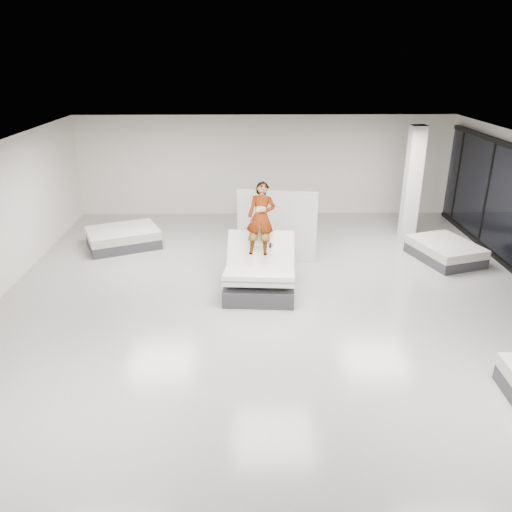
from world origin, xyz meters
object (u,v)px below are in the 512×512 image
Objects in this scene: flat_bed_right_far at (445,251)px; column at (412,184)px; remote at (270,245)px; flat_bed_left_far at (123,238)px; hero_bed at (260,274)px; person at (261,231)px; divider_panel at (277,226)px.

flat_bed_right_far is 2.17m from column.
remote is 0.06× the size of flat_bed_left_far.
flat_bed_right_far is (4.81, 1.68, -0.15)m from hero_bed.
person is 0.83× the size of divider_panel.
flat_bed_left_far reaches higher than flat_bed_right_far.
remote is 4.91m from flat_bed_left_far.
column reaches higher than flat_bed_right_far.
hero_bed is at bearing -37.15° from flat_bed_left_far.
flat_bed_right_far is (4.79, 1.35, -1.05)m from person.
person reaches higher than remote.
hero_bed reaches higher than flat_bed_right_far.
person is at bearing -33.52° from flat_bed_left_far.
person is at bearing 122.15° from remote.
column reaches higher than remote.
flat_bed_right_far is at bearing -72.16° from column.
remote is 5.28m from column.
column reaches higher than flat_bed_left_far.
remote is 0.07× the size of flat_bed_right_far.
column is at bearing 43.35° from remote.
column is at bearing 107.84° from flat_bed_right_far.
flat_bed_right_far is (4.35, -0.09, -0.68)m from divider_panel.
remote reaches higher than flat_bed_right_far.
hero_bed is 0.95m from person.
divider_panel is 0.99× the size of flat_bed_right_far.
divider_panel reaches higher than remote.
hero_bed is 1.26× the size of person.
hero_bed reaches higher than flat_bed_left_far.
flat_bed_right_far is 0.64× the size of column.
divider_panel is at bearing 86.36° from remote.
hero_bed is 5.10m from flat_bed_right_far.
person is 5.20m from column.
remote is at bearing -57.85° from person.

